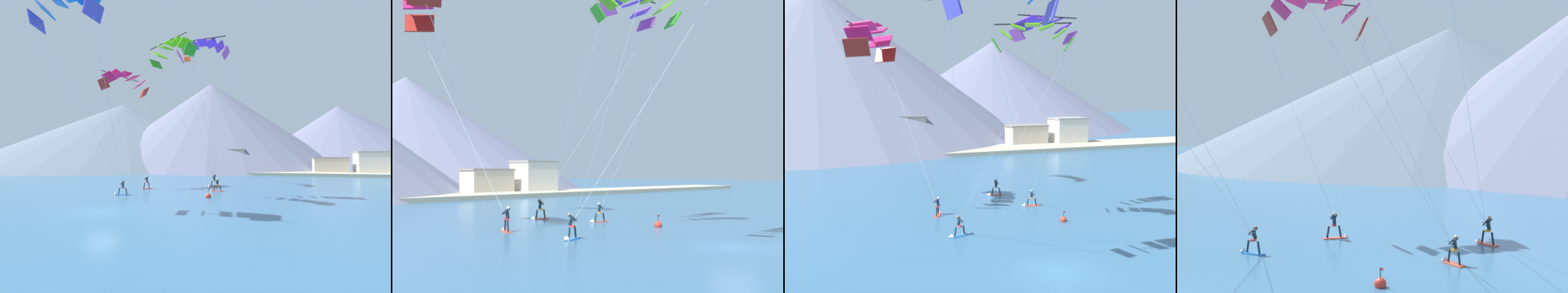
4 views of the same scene
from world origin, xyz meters
TOP-DOWN VIEW (x-y plane):
  - ground_plane at (0.00, 0.00)m, footprint 400.00×400.00m
  - kitesurfer_near_lead at (3.96, 20.36)m, footprint 1.78×0.66m
  - kitesurfer_near_trail at (-3.91, 8.63)m, footprint 1.78×0.90m
  - kitesurfer_mid_center at (-3.76, 14.95)m, footprint 1.09×1.75m
  - kitesurfer_far_left at (5.49, 14.99)m, footprint 1.79×0.75m
  - parafoil_kite_near_lead at (4.79, 11.41)m, footprint 6.09×9.79m
  - parafoil_kite_mid_center at (-9.04, 17.46)m, footprint 7.54×7.70m
  - parafoil_kite_far_left at (2.20, 8.36)m, footprint 6.61×8.48m
  - race_marker_buoy at (5.92, 9.30)m, footprint 0.56×0.56m
  - shoreline_strip at (0.00, 54.13)m, footprint 180.00×10.00m
  - shore_building_harbour_front at (1.42, 58.65)m, footprint 7.33×4.97m
  - shore_building_promenade_mid at (26.84, 58.80)m, footprint 8.41×4.22m
  - shore_building_quay_east at (-11.11, 57.76)m, footprint 6.38×7.26m
  - shore_building_quay_west at (35.99, 57.66)m, footprint 7.24×5.16m
  - mountain_peak_west_ridge at (40.83, 112.51)m, footprint 87.54×87.54m
  - mountain_peak_east_shoulder at (-13.80, 97.50)m, footprint 106.32×106.32m

SIDE VIEW (x-z plane):
  - ground_plane at x=0.00m, z-range 0.00..0.00m
  - race_marker_buoy at x=5.92m, z-range -0.35..0.67m
  - shoreline_strip at x=0.00m, z-range 0.00..0.70m
  - kitesurfer_far_left at x=5.49m, z-range -0.39..1.25m
  - kitesurfer_near_trail at x=-3.91m, z-range -0.37..1.30m
  - kitesurfer_mid_center at x=-3.76m, z-range -0.35..1.49m
  - kitesurfer_near_lead at x=3.96m, z-range -0.34..1.50m
  - shore_building_promenade_mid at x=26.84m, z-range 0.01..4.54m
  - shore_building_quay_west at x=35.99m, z-range 0.01..5.94m
  - shore_building_quay_east at x=-11.11m, z-range 0.01..6.24m
  - shore_building_harbour_front at x=1.42m, z-range 0.01..6.86m
  - mountain_peak_west_ridge at x=40.83m, z-range 0.00..27.98m
  - parafoil_kite_far_left at x=2.20m, z-range 7.94..23.03m
  - parafoil_kite_mid_center at x=-9.04m, z-range 7.99..23.67m
  - parafoil_kite_near_lead at x=4.79m, z-range 8.53..24.63m
  - mountain_peak_east_shoulder at x=-13.80m, z-range 0.00..38.41m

